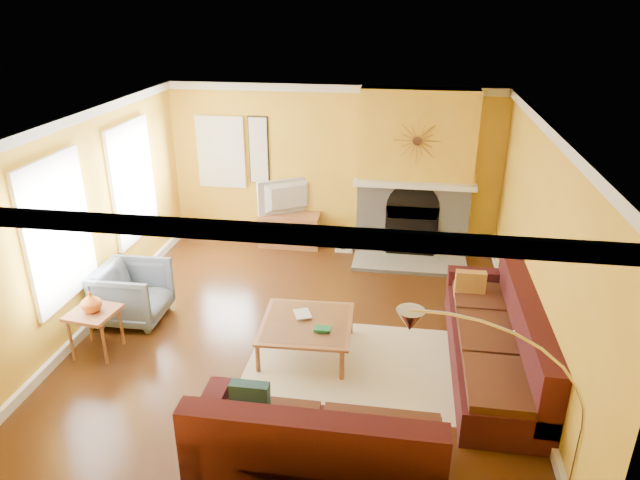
% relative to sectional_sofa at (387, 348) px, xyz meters
% --- Properties ---
extents(floor, '(5.50, 6.00, 0.02)m').
position_rel_sectional_sofa_xyz_m(floor, '(-1.11, 0.82, -0.46)').
color(floor, '#552D12').
rests_on(floor, ground).
extents(ceiling, '(5.50, 6.00, 0.02)m').
position_rel_sectional_sofa_xyz_m(ceiling, '(-1.11, 0.82, 2.26)').
color(ceiling, white).
rests_on(ceiling, ground).
extents(wall_back, '(5.50, 0.02, 2.70)m').
position_rel_sectional_sofa_xyz_m(wall_back, '(-1.11, 3.83, 0.90)').
color(wall_back, yellow).
rests_on(wall_back, ground).
extents(wall_front, '(5.50, 0.02, 2.70)m').
position_rel_sectional_sofa_xyz_m(wall_front, '(-1.11, -2.19, 0.90)').
color(wall_front, yellow).
rests_on(wall_front, ground).
extents(wall_left, '(0.02, 6.00, 2.70)m').
position_rel_sectional_sofa_xyz_m(wall_left, '(-3.87, 0.82, 0.90)').
color(wall_left, yellow).
rests_on(wall_left, ground).
extents(wall_right, '(0.02, 6.00, 2.70)m').
position_rel_sectional_sofa_xyz_m(wall_right, '(1.65, 0.82, 0.90)').
color(wall_right, yellow).
rests_on(wall_right, ground).
extents(baseboard, '(5.50, 6.00, 0.12)m').
position_rel_sectional_sofa_xyz_m(baseboard, '(-1.11, 0.82, -0.39)').
color(baseboard, white).
rests_on(baseboard, floor).
extents(crown_molding, '(5.50, 6.00, 0.12)m').
position_rel_sectional_sofa_xyz_m(crown_molding, '(-1.11, 0.82, 2.19)').
color(crown_molding, white).
rests_on(crown_molding, ceiling).
extents(window_left_near, '(0.06, 1.22, 1.72)m').
position_rel_sectional_sofa_xyz_m(window_left_near, '(-3.83, 2.12, 1.05)').
color(window_left_near, white).
rests_on(window_left_near, wall_left).
extents(window_left_far, '(0.06, 1.22, 1.72)m').
position_rel_sectional_sofa_xyz_m(window_left_far, '(-3.83, 0.22, 1.05)').
color(window_left_far, white).
rests_on(window_left_far, wall_left).
extents(window_back, '(0.82, 0.06, 1.22)m').
position_rel_sectional_sofa_xyz_m(window_back, '(-3.01, 3.78, 1.10)').
color(window_back, white).
rests_on(window_back, wall_back).
extents(wall_art, '(0.34, 0.04, 1.14)m').
position_rel_sectional_sofa_xyz_m(wall_art, '(-2.36, 3.79, 1.15)').
color(wall_art, white).
rests_on(wall_art, wall_back).
extents(fireplace, '(1.80, 0.40, 2.70)m').
position_rel_sectional_sofa_xyz_m(fireplace, '(0.24, 3.62, 0.90)').
color(fireplace, '#9F9C96').
rests_on(fireplace, floor).
extents(mantel, '(1.92, 0.22, 0.08)m').
position_rel_sectional_sofa_xyz_m(mantel, '(0.24, 3.38, 0.80)').
color(mantel, white).
rests_on(mantel, fireplace).
extents(hearth, '(1.80, 0.70, 0.06)m').
position_rel_sectional_sofa_xyz_m(hearth, '(0.24, 3.07, -0.42)').
color(hearth, '#9F9C96').
rests_on(hearth, floor).
extents(sunburst, '(0.70, 0.04, 0.70)m').
position_rel_sectional_sofa_xyz_m(sunburst, '(0.24, 3.39, 1.50)').
color(sunburst, olive).
rests_on(sunburst, fireplace).
extents(rug, '(2.40, 1.80, 0.02)m').
position_rel_sectional_sofa_xyz_m(rug, '(-0.41, 0.25, -0.44)').
color(rug, beige).
rests_on(rug, floor).
extents(sectional_sofa, '(3.29, 3.76, 0.90)m').
position_rel_sectional_sofa_xyz_m(sectional_sofa, '(0.00, 0.00, 0.00)').
color(sectional_sofa, '#421519').
rests_on(sectional_sofa, floor).
extents(coffee_table, '(1.11, 1.11, 0.42)m').
position_rel_sectional_sofa_xyz_m(coffee_table, '(-0.96, 0.44, -0.24)').
color(coffee_table, white).
rests_on(coffee_table, floor).
extents(media_console, '(1.03, 0.46, 0.57)m').
position_rel_sectional_sofa_xyz_m(media_console, '(-1.81, 3.59, -0.17)').
color(media_console, '#9D6039').
rests_on(media_console, floor).
extents(tv, '(0.95, 0.66, 0.60)m').
position_rel_sectional_sofa_xyz_m(tv, '(-1.81, 3.59, 0.41)').
color(tv, black).
rests_on(tv, media_console).
extents(subwoofer, '(0.29, 0.29, 0.29)m').
position_rel_sectional_sofa_xyz_m(subwoofer, '(-0.86, 3.53, -0.30)').
color(subwoofer, white).
rests_on(subwoofer, floor).
extents(armchair, '(0.86, 0.83, 0.77)m').
position_rel_sectional_sofa_xyz_m(armchair, '(-3.35, 0.86, -0.07)').
color(armchair, slate).
rests_on(armchair, floor).
extents(side_table, '(0.58, 0.58, 0.57)m').
position_rel_sectional_sofa_xyz_m(side_table, '(-3.45, 0.06, -0.17)').
color(side_table, '#9D6039').
rests_on(side_table, floor).
extents(vase, '(0.29, 0.29, 0.26)m').
position_rel_sectional_sofa_xyz_m(vase, '(-3.45, 0.06, 0.25)').
color(vase, orange).
rests_on(vase, side_table).
extents(book, '(0.27, 0.31, 0.02)m').
position_rel_sectional_sofa_xyz_m(book, '(-1.12, 0.55, -0.01)').
color(book, white).
rests_on(book, coffee_table).
extents(arc_lamp, '(1.32, 0.36, 2.07)m').
position_rel_sectional_sofa_xyz_m(arc_lamp, '(0.83, -1.98, 0.58)').
color(arc_lamp, silver).
rests_on(arc_lamp, floor).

